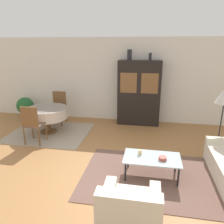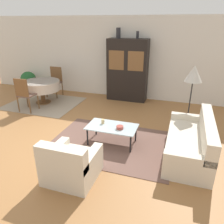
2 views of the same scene
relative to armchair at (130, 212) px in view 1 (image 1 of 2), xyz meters
name	(u,v)px [view 1 (image 1 of 2)]	position (x,y,z in m)	size (l,w,h in m)	color
ground_plane	(89,181)	(-0.88, 0.99, -0.29)	(14.00, 14.00, 0.00)	#9E6B3D
wall_back	(118,80)	(-0.88, 4.62, 1.06)	(10.00, 0.06, 2.70)	silver
area_rug	(151,177)	(0.28, 1.33, -0.28)	(2.66, 1.93, 0.01)	brown
dining_rug	(50,133)	(-2.65, 3.06, -0.28)	(2.23, 1.87, 0.01)	gray
armchair	(130,212)	(0.00, 0.00, 0.00)	(0.82, 0.81, 0.77)	beige
coffee_table	(152,159)	(0.28, 1.35, 0.09)	(1.08, 0.61, 0.41)	black
display_cabinet	(139,93)	(-0.17, 4.33, 0.72)	(1.32, 0.49, 2.02)	black
dining_table	(47,113)	(-2.71, 3.11, 0.30)	(1.17, 1.17, 0.73)	brown
dining_chair_near	(32,123)	(-2.71, 2.30, 0.30)	(0.44, 0.44, 1.02)	brown
dining_chair_far	(59,106)	(-2.71, 3.91, 0.30)	(0.44, 0.44, 1.02)	brown
cup	(140,152)	(0.05, 1.42, 0.18)	(0.07, 0.07, 0.10)	tan
bowl	(163,158)	(0.48, 1.29, 0.16)	(0.15, 0.15, 0.06)	#9E4238
vase_tall	(129,55)	(-0.50, 4.33, 1.89)	(0.14, 0.14, 0.31)	#232328
vase_short	(150,57)	(0.12, 4.33, 1.84)	(0.08, 0.08, 0.22)	#232328
potted_plant	(25,107)	(-4.03, 4.12, 0.13)	(0.57, 0.57, 0.75)	beige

